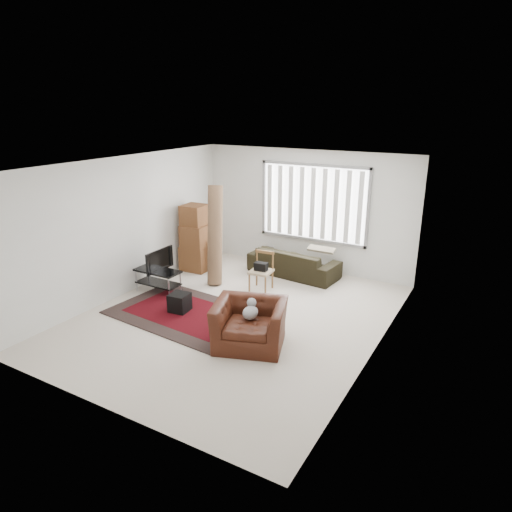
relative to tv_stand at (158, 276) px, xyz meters
The scene contains 11 objects.
room 2.46m from the tv_stand, ahead, with size 6.00×6.02×2.71m.
persian_rug 1.28m from the tv_stand, 25.62° to the right, with size 2.80×1.99×0.02m.
tv_stand is the anchor object (origin of this frame).
tv 0.35m from the tv_stand, behind, with size 0.76×0.10×0.44m, color black.
subwoofer 1.11m from the tv_stand, 28.79° to the right, with size 0.33×0.33×0.33m, color black.
moving_boxes 1.51m from the tv_stand, 95.26° to the left, with size 0.64×0.58×1.50m.
white_flatpack 1.58m from the tv_stand, 84.88° to the left, with size 0.58×0.08×0.74m, color silver.
rolled_rug 1.43m from the tv_stand, 55.86° to the left, with size 0.31×0.31×2.05m, color brown.
sofa 2.97m from the tv_stand, 48.98° to the left, with size 2.01×0.87×0.77m, color black.
side_chair 2.09m from the tv_stand, 33.26° to the left, with size 0.46×0.46×0.79m.
armchair 2.84m from the tv_stand, 19.10° to the right, with size 1.35×1.26×0.81m.
Camera 1 is at (3.99, -6.25, 3.62)m, focal length 32.00 mm.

